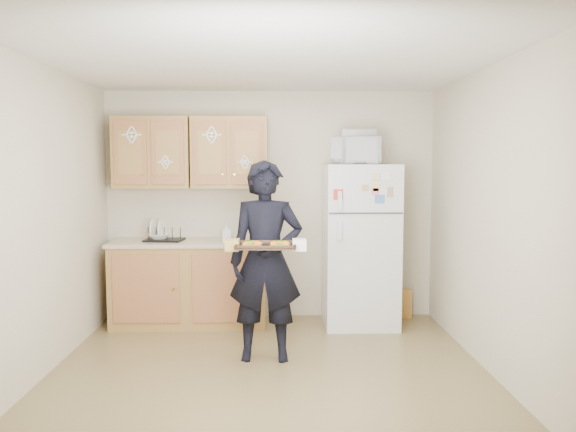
% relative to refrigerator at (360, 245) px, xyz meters
% --- Properties ---
extents(floor, '(3.60, 3.60, 0.00)m').
position_rel_refrigerator_xyz_m(floor, '(-0.95, -1.43, -0.85)').
color(floor, brown).
rests_on(floor, ground).
extents(ceiling, '(3.60, 3.60, 0.00)m').
position_rel_refrigerator_xyz_m(ceiling, '(-0.95, -1.43, 1.65)').
color(ceiling, silver).
rests_on(ceiling, wall_back).
extents(wall_back, '(3.60, 0.04, 2.50)m').
position_rel_refrigerator_xyz_m(wall_back, '(-0.95, 0.37, 0.40)').
color(wall_back, '#C1B69C').
rests_on(wall_back, floor).
extents(wall_front, '(3.60, 0.04, 2.50)m').
position_rel_refrigerator_xyz_m(wall_front, '(-0.95, -3.23, 0.40)').
color(wall_front, '#C1B69C').
rests_on(wall_front, floor).
extents(wall_left, '(0.04, 3.60, 2.50)m').
position_rel_refrigerator_xyz_m(wall_left, '(-2.75, -1.43, 0.40)').
color(wall_left, '#C1B69C').
rests_on(wall_left, floor).
extents(wall_right, '(0.04, 3.60, 2.50)m').
position_rel_refrigerator_xyz_m(wall_right, '(0.85, -1.43, 0.40)').
color(wall_right, '#C1B69C').
rests_on(wall_right, floor).
extents(refrigerator, '(0.75, 0.70, 1.70)m').
position_rel_refrigerator_xyz_m(refrigerator, '(0.00, 0.00, 0.00)').
color(refrigerator, silver).
rests_on(refrigerator, floor).
extents(base_cabinet, '(1.60, 0.60, 0.86)m').
position_rel_refrigerator_xyz_m(base_cabinet, '(-1.80, 0.05, -0.42)').
color(base_cabinet, olive).
rests_on(base_cabinet, floor).
extents(countertop, '(1.64, 0.64, 0.04)m').
position_rel_refrigerator_xyz_m(countertop, '(-1.80, 0.05, 0.03)').
color(countertop, tan).
rests_on(countertop, base_cabinet).
extents(upper_cab_left, '(0.80, 0.33, 0.75)m').
position_rel_refrigerator_xyz_m(upper_cab_left, '(-2.20, 0.18, 0.98)').
color(upper_cab_left, olive).
rests_on(upper_cab_left, wall_back).
extents(upper_cab_right, '(0.80, 0.33, 0.75)m').
position_rel_refrigerator_xyz_m(upper_cab_right, '(-1.38, 0.18, 0.98)').
color(upper_cab_right, olive).
rests_on(upper_cab_right, wall_back).
extents(cereal_box, '(0.20, 0.07, 0.32)m').
position_rel_refrigerator_xyz_m(cereal_box, '(0.52, 0.24, -0.69)').
color(cereal_box, '#F1BE55').
rests_on(cereal_box, floor).
extents(person, '(0.64, 0.42, 1.73)m').
position_rel_refrigerator_xyz_m(person, '(-0.98, -1.05, 0.02)').
color(person, black).
rests_on(person, floor).
extents(baking_tray, '(0.49, 0.36, 0.04)m').
position_rel_refrigerator_xyz_m(baking_tray, '(-0.97, -1.35, 0.19)').
color(baking_tray, black).
rests_on(baking_tray, person).
extents(pizza_front_left, '(0.16, 0.16, 0.02)m').
position_rel_refrigerator_xyz_m(pizza_front_left, '(-1.09, -1.43, 0.21)').
color(pizza_front_left, orange).
rests_on(pizza_front_left, baking_tray).
extents(pizza_front_right, '(0.16, 0.16, 0.02)m').
position_rel_refrigerator_xyz_m(pizza_front_right, '(-0.86, -1.44, 0.21)').
color(pizza_front_right, orange).
rests_on(pizza_front_right, baking_tray).
extents(pizza_back_left, '(0.16, 0.16, 0.02)m').
position_rel_refrigerator_xyz_m(pizza_back_left, '(-1.08, -1.27, 0.21)').
color(pizza_back_left, orange).
rests_on(pizza_back_left, baking_tray).
extents(pizza_back_right, '(0.16, 0.16, 0.02)m').
position_rel_refrigerator_xyz_m(pizza_back_right, '(-0.86, -1.28, 0.21)').
color(pizza_back_right, orange).
rests_on(pizza_back_right, baking_tray).
extents(microwave, '(0.57, 0.44, 0.28)m').
position_rel_refrigerator_xyz_m(microwave, '(-0.05, -0.05, 0.99)').
color(microwave, silver).
rests_on(microwave, refrigerator).
extents(foil_pan, '(0.36, 0.25, 0.07)m').
position_rel_refrigerator_xyz_m(foil_pan, '(-0.04, -0.02, 1.17)').
color(foil_pan, silver).
rests_on(foil_pan, microwave).
extents(dish_rack, '(0.41, 0.33, 0.15)m').
position_rel_refrigerator_xyz_m(dish_rack, '(-2.06, 0.03, 0.13)').
color(dish_rack, black).
rests_on(dish_rack, countertop).
extents(bowl, '(0.29, 0.29, 0.06)m').
position_rel_refrigerator_xyz_m(bowl, '(-2.12, 0.03, 0.10)').
color(bowl, silver).
rests_on(bowl, dish_rack).
extents(soap_bottle, '(0.11, 0.11, 0.20)m').
position_rel_refrigerator_xyz_m(soap_bottle, '(-1.41, -0.05, 0.15)').
color(soap_bottle, silver).
rests_on(soap_bottle, countertop).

